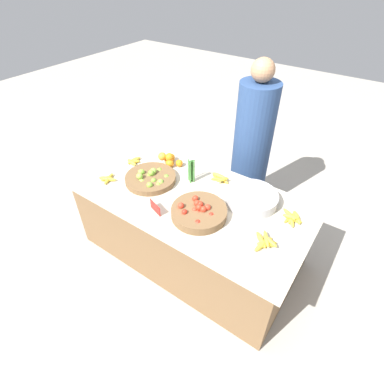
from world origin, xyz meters
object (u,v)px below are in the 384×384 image
(tomato_basket, at_px, (199,212))
(vendor_person, at_px, (252,148))
(lime_bowl, at_px, (151,178))
(metal_bowl, at_px, (252,198))
(price_sign, at_px, (155,208))

(tomato_basket, bearing_deg, vendor_person, 94.52)
(lime_bowl, bearing_deg, vendor_person, 61.55)
(lime_bowl, bearing_deg, metal_bowl, 16.00)
(lime_bowl, distance_m, metal_bowl, 0.86)
(lime_bowl, relative_size, vendor_person, 0.28)
(lime_bowl, xyz_separation_m, tomato_basket, (0.57, -0.12, 0.01))
(vendor_person, bearing_deg, tomato_basket, -85.48)
(lime_bowl, bearing_deg, tomato_basket, -11.67)
(lime_bowl, height_order, price_sign, lime_bowl)
(tomato_basket, height_order, price_sign, tomato_basket)
(metal_bowl, xyz_separation_m, vendor_person, (-0.33, 0.67, 0.00))
(tomato_basket, relative_size, vendor_person, 0.27)
(lime_bowl, distance_m, tomato_basket, 0.58)
(metal_bowl, xyz_separation_m, price_sign, (-0.54, -0.51, -0.00))
(tomato_basket, bearing_deg, metal_bowl, 54.54)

